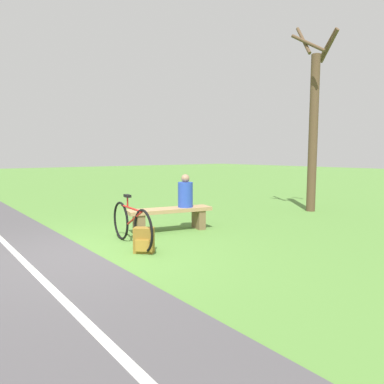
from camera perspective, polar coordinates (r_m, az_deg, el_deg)
name	(u,v)px	position (r m, az deg, el deg)	size (l,w,h in m)	color
ground_plane	(89,254)	(6.28, -16.22, -9.61)	(80.00, 80.00, 0.00)	#548438
bench	(170,215)	(7.73, -3.59, -3.75)	(1.91, 0.85, 0.51)	#A88456
person_seated	(185,193)	(7.81, -1.07, -0.18)	(0.39, 0.39, 0.73)	#2847B7
bicycle	(131,224)	(6.62, -9.75, -5.14)	(0.25, 1.83, 0.93)	black
backpack	(144,240)	(6.14, -7.76, -7.74)	(0.37, 0.37, 0.43)	olive
tree_far_left	(314,125)	(10.96, 18.96, 10.18)	(1.18, 1.17, 5.32)	brown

